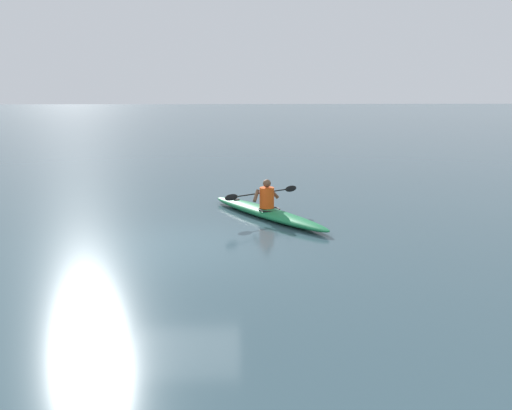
{
  "coord_description": "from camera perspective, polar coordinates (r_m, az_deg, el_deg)",
  "views": [
    {
      "loc": [
        -1.19,
        11.52,
        3.49
      ],
      "look_at": [
        -1.52,
        2.51,
        1.47
      ],
      "focal_mm": 38.61,
      "sensor_mm": 36.0,
      "label": 1
    }
  ],
  "objects": [
    {
      "name": "kayak",
      "position": [
        14.48,
        1.15,
        -0.8
      ],
      "size": [
        3.19,
        4.24,
        0.26
      ],
      "color": "#19723F",
      "rests_on": "ground"
    },
    {
      "name": "kayaker",
      "position": [
        14.4,
        1.08,
        0.95
      ],
      "size": [
        1.98,
        1.38,
        0.76
      ],
      "color": "#E04C14",
      "rests_on": "kayak"
    },
    {
      "name": "ground_plane",
      "position": [
        12.09,
        -7.68,
        -4.27
      ],
      "size": [
        160.0,
        160.0,
        0.0
      ],
      "primitive_type": "plane",
      "color": "#334C56"
    }
  ]
}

